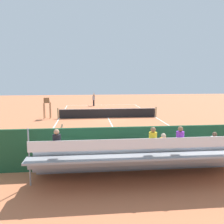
# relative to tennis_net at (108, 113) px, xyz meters

# --- Properties ---
(ground_plane) EXTENTS (60.00, 60.00, 0.00)m
(ground_plane) POSITION_rel_tennis_net_xyz_m (0.00, 0.00, -0.50)
(ground_plane) COLOR #CC7047
(court_line_markings) EXTENTS (10.10, 22.20, 0.01)m
(court_line_markings) POSITION_rel_tennis_net_xyz_m (0.00, -0.04, -0.50)
(court_line_markings) COLOR white
(court_line_markings) RESTS_ON ground
(tennis_net) EXTENTS (10.30, 0.10, 1.07)m
(tennis_net) POSITION_rel_tennis_net_xyz_m (0.00, 0.00, 0.00)
(tennis_net) COLOR black
(tennis_net) RESTS_ON ground
(backdrop_wall) EXTENTS (18.00, 0.16, 2.00)m
(backdrop_wall) POSITION_rel_tennis_net_xyz_m (0.00, 14.00, 0.50)
(backdrop_wall) COLOR #1E4C2D
(backdrop_wall) RESTS_ON ground
(bleacher_stand) EXTENTS (9.06, 2.40, 2.48)m
(bleacher_stand) POSITION_rel_tennis_net_xyz_m (-0.04, 15.38, 0.47)
(bleacher_stand) COLOR gray
(bleacher_stand) RESTS_ON ground
(umpire_chair) EXTENTS (0.67, 0.67, 2.14)m
(umpire_chair) POSITION_rel_tennis_net_xyz_m (6.20, -0.23, 0.81)
(umpire_chair) COLOR brown
(umpire_chair) RESTS_ON ground
(courtside_bench) EXTENTS (1.80, 0.40, 0.93)m
(courtside_bench) POSITION_rel_tennis_net_xyz_m (-1.89, 13.27, 0.06)
(courtside_bench) COLOR #9E754C
(courtside_bench) RESTS_ON ground
(equipment_bag) EXTENTS (0.90, 0.36, 0.36)m
(equipment_bag) POSITION_rel_tennis_net_xyz_m (0.03, 13.40, -0.32)
(equipment_bag) COLOR #B22D2D
(equipment_bag) RESTS_ON ground
(tennis_player) EXTENTS (0.47, 0.55, 1.93)m
(tennis_player) POSITION_rel_tennis_net_xyz_m (1.17, -10.08, 0.51)
(tennis_player) COLOR black
(tennis_player) RESTS_ON ground
(tennis_racket) EXTENTS (0.52, 0.51, 0.03)m
(tennis_racket) POSITION_rel_tennis_net_xyz_m (2.12, -10.34, -0.49)
(tennis_racket) COLOR black
(tennis_racket) RESTS_ON ground
(tennis_ball_near) EXTENTS (0.07, 0.07, 0.07)m
(tennis_ball_near) POSITION_rel_tennis_net_xyz_m (-1.16, -9.48, -0.47)
(tennis_ball_near) COLOR #CCDB33
(tennis_ball_near) RESTS_ON ground
(tennis_ball_far) EXTENTS (0.07, 0.07, 0.07)m
(tennis_ball_far) POSITION_rel_tennis_net_xyz_m (2.97, -7.93, -0.47)
(tennis_ball_far) COLOR #CCDB33
(tennis_ball_far) RESTS_ON ground
(line_judge) EXTENTS (0.42, 0.55, 1.93)m
(line_judge) POSITION_rel_tennis_net_xyz_m (3.49, 12.82, 0.51)
(line_judge) COLOR #232328
(line_judge) RESTS_ON ground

